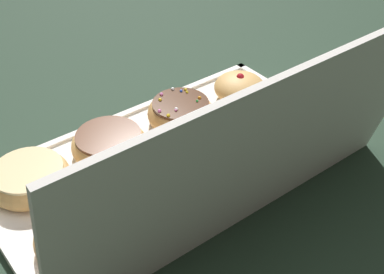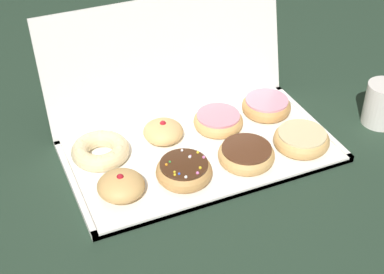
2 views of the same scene
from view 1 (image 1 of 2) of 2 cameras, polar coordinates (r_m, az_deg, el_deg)
The scene contains 11 objects.
ground_plane at distance 0.82m, azimuth -2.26°, elevation -2.87°, with size 3.00×3.00×0.00m, color #233828.
donut_box at distance 0.82m, azimuth -2.27°, elevation -2.58°, with size 0.56×0.30×0.01m.
box_lid_open at distance 0.63m, azimuth 7.44°, elevation -2.23°, with size 0.56×0.28×0.01m, color white.
jelly_filled_donut_0 at distance 0.94m, azimuth 5.19°, elevation 5.39°, with size 0.09×0.09×0.05m.
sprinkle_donut_1 at distance 0.88m, azimuth -1.24°, elevation 2.73°, with size 0.11×0.11×0.04m.
chocolate_frosted_donut_2 at distance 0.82m, azimuth -9.00°, elevation -0.70°, with size 0.12×0.12×0.04m.
glazed_ring_donut_3 at distance 0.79m, azimuth -17.28°, elevation -4.25°, with size 0.12×0.12×0.04m.
cruller_donut_4 at distance 0.87m, azimuth 10.87°, elevation 1.67°, with size 0.12×0.12×0.04m.
jelly_filled_donut_5 at distance 0.79m, azimuth 4.09°, elevation -1.92°, with size 0.09×0.09×0.05m.
pink_frosted_donut_6 at distance 0.74m, azimuth -3.83°, elevation -5.80°, with size 0.11×0.11×0.03m.
pink_frosted_donut_7 at distance 0.69m, azimuth -12.25°, elevation -10.40°, with size 0.11×0.11×0.04m.
Camera 1 is at (0.35, 0.51, 0.53)m, focal length 49.10 mm.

